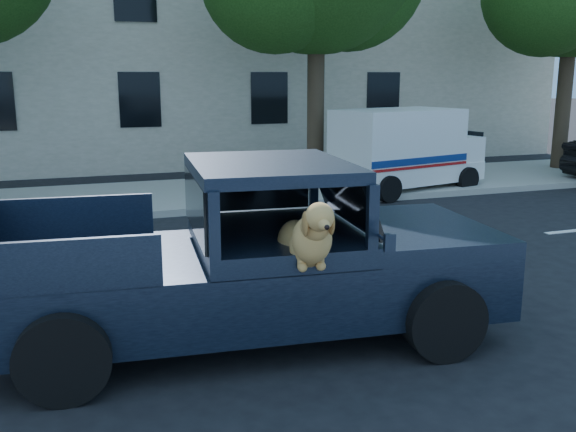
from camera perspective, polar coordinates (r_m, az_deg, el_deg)
ground at (r=6.78m, az=-6.85°, el=-13.18°), size 120.00×120.00×0.00m
far_sidewalk at (r=15.50m, az=-14.44°, el=1.48°), size 60.00×4.00×0.15m
lane_stripes at (r=10.36m, az=-0.22°, el=-3.90°), size 21.60×0.14×0.01m
building_main at (r=22.94m, az=-9.09°, el=16.26°), size 26.00×6.00×9.00m
pickup_truck at (r=7.21m, az=-4.36°, el=-5.75°), size 5.77×3.12×2.00m
mail_truck at (r=16.50m, az=10.33°, el=5.26°), size 4.11×2.66×2.09m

